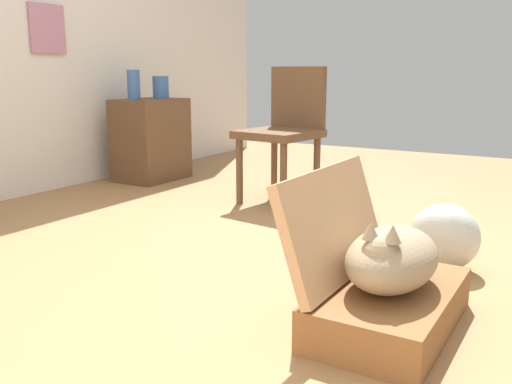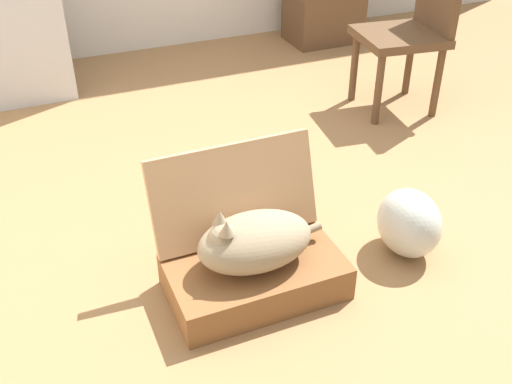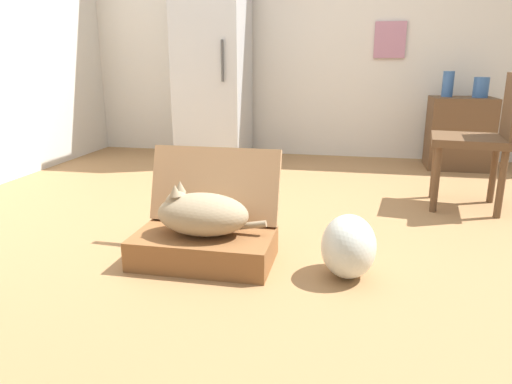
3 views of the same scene
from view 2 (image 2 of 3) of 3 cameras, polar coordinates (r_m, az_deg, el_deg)
The scene contains 7 objects.
ground_plane at distance 2.97m, azimuth 2.29°, elevation -0.08°, with size 7.68×7.68×0.00m, color #9E7247.
suitcase_base at distance 2.37m, azimuth -0.08°, elevation -7.90°, with size 0.66×0.38×0.14m, color brown.
suitcase_lid at distance 2.36m, azimuth -2.05°, elevation -0.07°, with size 0.66×0.38×0.04m, color tan.
cat at distance 2.25m, azimuth -0.29°, elevation -4.60°, with size 0.52×0.28×0.25m.
plastic_bag_white at distance 2.60m, azimuth 14.08°, elevation -2.82°, with size 0.25×0.30×0.29m, color silver.
side_table at distance 4.87m, azimuth 6.40°, elevation 17.40°, with size 0.53×0.39×0.63m, color brown.
chair at distance 3.75m, azimuth 14.29°, elevation 14.46°, with size 0.52×0.49×0.87m.
Camera 2 is at (-1.08, -2.23, 1.63)m, focal length 42.88 mm.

